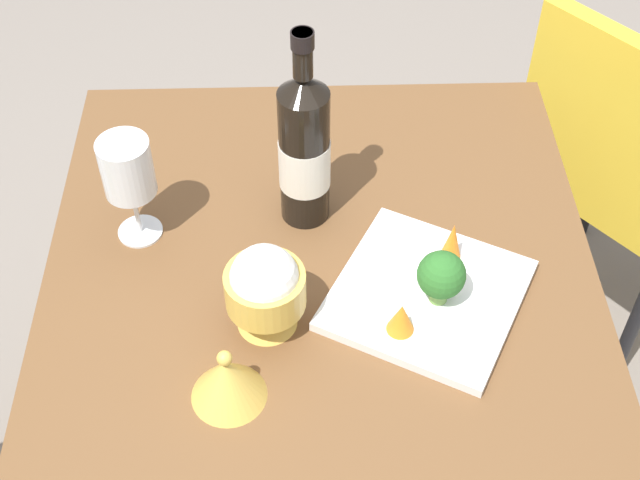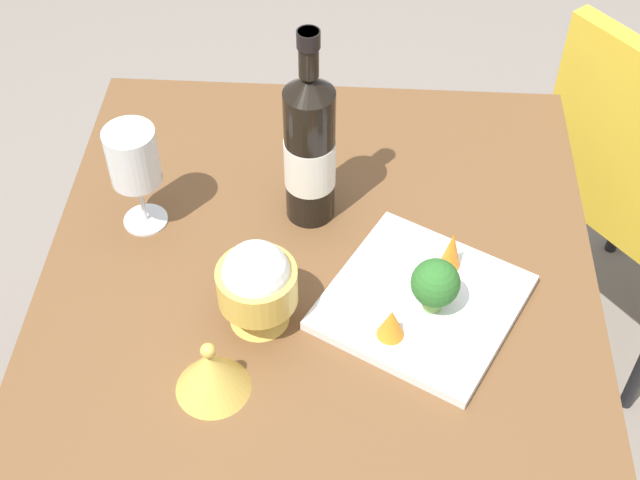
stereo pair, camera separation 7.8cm
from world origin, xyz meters
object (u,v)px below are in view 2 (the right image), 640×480
object	(u,v)px
carrot_garnish_right	(391,323)
carrot_garnish_left	(452,250)
wine_glass	(133,159)
rice_bowl_lid	(211,371)
wine_bottle	(310,148)
broccoli_floret	(435,284)
serving_plate	(422,302)
rice_bowl	(257,285)

from	to	relation	value
carrot_garnish_right	carrot_garnish_left	bearing A→B (deg)	146.82
wine_glass	rice_bowl_lid	bearing A→B (deg)	26.50
wine_bottle	broccoli_floret	size ratio (longest dim) A/B	3.86
wine_glass	rice_bowl_lid	world-z (taller)	wine_glass
rice_bowl_lid	carrot_garnish_left	bearing A→B (deg)	124.79
wine_glass	broccoli_floret	size ratio (longest dim) A/B	2.09
wine_bottle	rice_bowl_lid	world-z (taller)	wine_bottle
broccoli_floret	wine_bottle	bearing A→B (deg)	-136.28
wine_bottle	wine_glass	world-z (taller)	wine_bottle
rice_bowl_lid	carrot_garnish_right	size ratio (longest dim) A/B	1.99
carrot_garnish_left	carrot_garnish_right	xyz separation A→B (m)	(0.13, -0.09, -0.01)
serving_plate	carrot_garnish_right	bearing A→B (deg)	-34.70
wine_bottle	wine_glass	bearing A→B (deg)	-81.99
carrot_garnish_left	carrot_garnish_right	bearing A→B (deg)	-33.18
wine_glass	carrot_garnish_left	world-z (taller)	wine_glass
rice_bowl	carrot_garnish_left	bearing A→B (deg)	110.77
rice_bowl_lid	serving_plate	xyz separation A→B (m)	(-0.15, 0.28, -0.03)
carrot_garnish_right	rice_bowl	bearing A→B (deg)	-98.96
rice_bowl_lid	broccoli_floret	distance (m)	0.32
serving_plate	broccoli_floret	xyz separation A→B (m)	(0.01, 0.01, 0.06)
wine_glass	rice_bowl_lid	distance (m)	0.34
wine_glass	rice_bowl_lid	size ratio (longest dim) A/B	1.79
wine_glass	serving_plate	xyz separation A→B (m)	(0.14, 0.42, -0.12)
rice_bowl	carrot_garnish_right	xyz separation A→B (m)	(0.03, 0.18, -0.03)
carrot_garnish_right	wine_glass	bearing A→B (deg)	-118.71
wine_bottle	carrot_garnish_left	distance (m)	0.25
rice_bowl	rice_bowl_lid	bearing A→B (deg)	-22.33
rice_bowl_lid	wine_bottle	bearing A→B (deg)	162.43
wine_glass	rice_bowl_lid	xyz separation A→B (m)	(0.30, 0.15, -0.09)
wine_glass	carrot_garnish_right	size ratio (longest dim) A/B	3.57
wine_glass	carrot_garnish_right	distance (m)	0.44
wine_bottle	wine_glass	xyz separation A→B (m)	(0.04, -0.25, -0.00)
wine_bottle	broccoli_floret	distance (m)	0.27
wine_bottle	wine_glass	size ratio (longest dim) A/B	1.85
wine_glass	rice_bowl	bearing A→B (deg)	47.70
wine_bottle	broccoli_floret	bearing A→B (deg)	43.72
rice_bowl_lid	rice_bowl	bearing A→B (deg)	157.67
rice_bowl_lid	broccoli_floret	xyz separation A→B (m)	(-0.14, 0.29, 0.03)
serving_plate	carrot_garnish_right	world-z (taller)	carrot_garnish_right
wine_glass	rice_bowl	world-z (taller)	wine_glass
rice_bowl	carrot_garnish_left	world-z (taller)	rice_bowl
rice_bowl_lid	serving_plate	distance (m)	0.32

